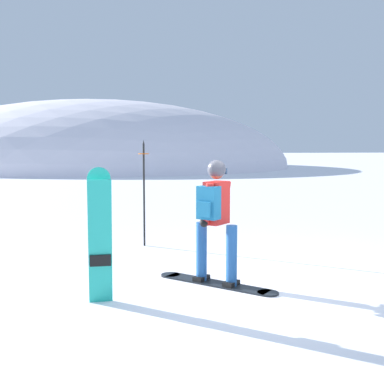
# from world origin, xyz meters

# --- Properties ---
(ground_plane) EXTENTS (300.00, 300.00, 0.00)m
(ground_plane) POSITION_xyz_m (0.00, 0.00, 0.00)
(ground_plane) COLOR white
(ridge_peak_main) EXTENTS (35.96, 32.37, 12.50)m
(ridge_peak_main) POSITION_xyz_m (-1.22, 40.70, 0.00)
(ridge_peak_main) COLOR white
(ridge_peak_main) RESTS_ON ground
(snowboarder_main) EXTENTS (1.36, 1.40, 1.71)m
(snowboarder_main) POSITION_xyz_m (-0.53, 0.34, 0.92)
(snowboarder_main) COLOR black
(snowboarder_main) RESTS_ON ground
(spare_snowboard) EXTENTS (0.28, 0.23, 1.65)m
(spare_snowboard) POSITION_xyz_m (-2.08, -0.13, 0.84)
(spare_snowboard) COLOR #23B7A3
(spare_snowboard) RESTS_ON ground
(piste_marker_near) EXTENTS (0.20, 0.20, 2.02)m
(piste_marker_near) POSITION_xyz_m (-1.18, 3.17, 1.15)
(piste_marker_near) COLOR black
(piste_marker_near) RESTS_ON ground
(rock_dark) EXTENTS (0.39, 0.33, 0.27)m
(rock_dark) POSITION_xyz_m (0.73, 5.84, 0.00)
(rock_dark) COLOR #4C4742
(rock_dark) RESTS_ON ground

